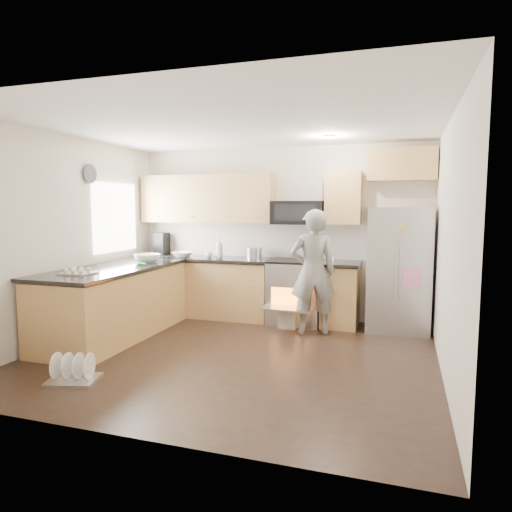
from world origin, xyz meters
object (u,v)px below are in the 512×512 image
(stove_range, at_px, (296,277))
(dish_rack, at_px, (73,374))
(person, at_px, (313,272))
(refrigerator, at_px, (398,270))

(stove_range, height_order, dish_rack, stove_range)
(stove_range, height_order, person, stove_range)
(dish_rack, bearing_deg, stove_range, 61.73)
(person, bearing_deg, stove_range, -73.44)
(person, relative_size, dish_rack, 3.09)
(refrigerator, height_order, person, refrigerator)
(stove_range, xyz_separation_m, refrigerator, (1.42, 0.01, 0.17))
(stove_range, distance_m, dish_rack, 3.35)
(refrigerator, relative_size, person, 1.01)
(person, height_order, dish_rack, person)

